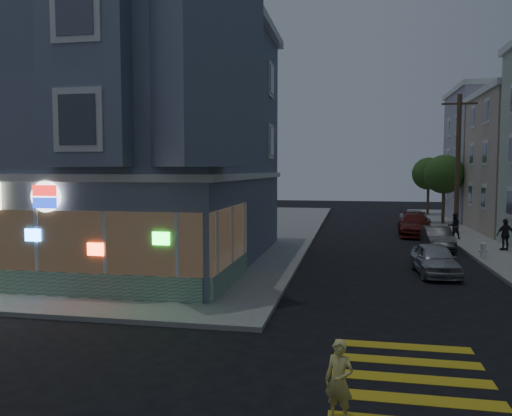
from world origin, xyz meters
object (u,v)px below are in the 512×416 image
(parked_car_a, at_px, (435,259))
(street_tree_near, at_px, (444,174))
(fire_hydrant, at_px, (483,250))
(running_child, at_px, (339,381))
(pedestrian_b, at_px, (505,235))
(parked_car_d, at_px, (414,219))
(traffic_signal, at_px, (180,183))
(utility_pole, at_px, (458,162))
(pedestrian_a, at_px, (454,226))
(parked_car_b, at_px, (437,238))
(parked_car_c, at_px, (414,225))
(street_tree_far, at_px, (429,174))

(parked_car_a, bearing_deg, street_tree_near, 75.96)
(parked_car_a, bearing_deg, fire_hydrant, 49.27)
(street_tree_near, bearing_deg, parked_car_a, -100.47)
(running_child, height_order, pedestrian_b, pedestrian_b)
(parked_car_d, xyz_separation_m, traffic_signal, (-10.07, -23.37, 3.21))
(utility_pole, height_order, parked_car_a, utility_pole)
(pedestrian_a, bearing_deg, parked_car_d, -85.63)
(running_child, height_order, parked_car_a, running_child)
(pedestrian_a, distance_m, parked_car_b, 3.93)
(utility_pole, bearing_deg, pedestrian_b, -82.14)
(running_child, distance_m, parked_car_a, 13.22)
(pedestrian_b, bearing_deg, fire_hydrant, 38.45)
(pedestrian_a, bearing_deg, street_tree_near, -102.40)
(pedestrian_a, xyz_separation_m, parked_car_c, (-2.04, 2.14, -0.20))
(pedestrian_a, distance_m, fire_hydrant, 6.82)
(pedestrian_b, distance_m, parked_car_c, 7.30)
(utility_pole, xyz_separation_m, fire_hydrant, (-0.70, -9.93, -4.24))
(fire_hydrant, bearing_deg, street_tree_near, 86.77)
(utility_pole, xyz_separation_m, street_tree_far, (0.20, 14.00, -0.86))
(parked_car_c, bearing_deg, pedestrian_b, -55.95)
(street_tree_near, height_order, parked_car_b, street_tree_near)
(utility_pole, distance_m, traffic_signal, 22.72)
(street_tree_far, height_order, parked_car_b, street_tree_far)
(pedestrian_a, xyz_separation_m, pedestrian_b, (1.70, -4.12, 0.05))
(parked_car_c, xyz_separation_m, traffic_signal, (-9.47, -18.17, 3.12))
(street_tree_far, relative_size, parked_car_d, 1.20)
(parked_car_b, distance_m, parked_car_d, 10.95)
(traffic_signal, bearing_deg, pedestrian_a, 59.57)
(utility_pole, xyz_separation_m, parked_car_a, (-3.40, -13.49, -4.16))
(parked_car_c, distance_m, parked_car_d, 5.23)
(utility_pole, relative_size, street_tree_far, 1.70)
(street_tree_far, xyz_separation_m, traffic_signal, (-12.41, -33.14, -0.11))
(street_tree_far, bearing_deg, utility_pole, -90.82)
(parked_car_a, distance_m, parked_car_c, 12.54)
(street_tree_near, relative_size, fire_hydrant, 6.91)
(pedestrian_b, distance_m, fire_hydrant, 3.21)
(parked_car_b, bearing_deg, traffic_signal, -129.56)
(running_child, distance_m, traffic_signal, 9.40)
(pedestrian_b, relative_size, fire_hydrant, 2.12)
(street_tree_near, height_order, street_tree_far, same)
(utility_pole, distance_m, fire_hydrant, 10.82)
(street_tree_far, height_order, pedestrian_a, street_tree_far)
(utility_pole, xyz_separation_m, pedestrian_a, (-0.70, -3.12, -3.88))
(pedestrian_b, bearing_deg, utility_pole, -101.36)
(street_tree_near, distance_m, running_child, 33.17)
(parked_car_b, relative_size, traffic_signal, 0.69)
(utility_pole, relative_size, parked_car_b, 2.40)
(street_tree_far, height_order, fire_hydrant, street_tree_far)
(pedestrian_a, height_order, traffic_signal, traffic_signal)
(utility_pole, distance_m, street_tree_near, 6.06)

